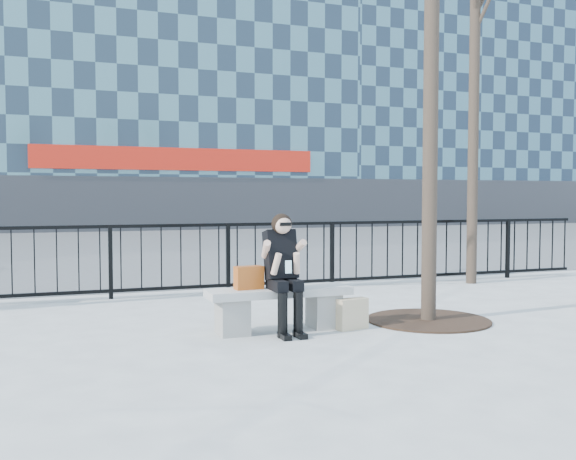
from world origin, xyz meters
name	(u,v)px	position (x,y,z in m)	size (l,w,h in m)	color
ground	(279,331)	(0.00, 0.00, 0.00)	(120.00, 120.00, 0.00)	gray
street_surface	(129,242)	(0.00, 15.00, 0.00)	(60.00, 23.00, 0.01)	#474747
railing	(216,258)	(0.00, 3.00, 0.55)	(14.00, 0.06, 1.10)	black
building_right	(441,52)	(20.00, 27.00, 10.30)	(16.20, 10.20, 20.60)	slate
tree_grate	(428,320)	(1.90, -0.10, 0.01)	(1.50, 1.50, 0.02)	black
bench_main	(279,304)	(0.00, 0.00, 0.30)	(1.65, 0.46, 0.49)	slate
seated_woman	(284,274)	(0.00, -0.16, 0.67)	(0.50, 0.64, 1.34)	black
handbag	(249,278)	(-0.35, 0.02, 0.62)	(0.31, 0.15, 0.26)	#AC4A15
shopping_bag	(352,314)	(0.81, -0.22, 0.18)	(0.37, 0.14, 0.36)	beige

